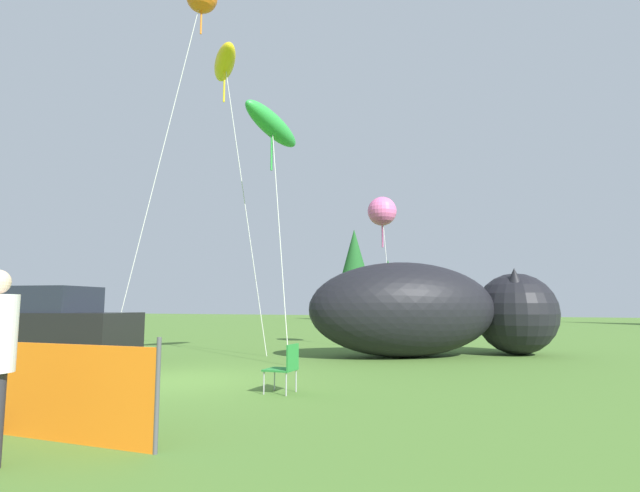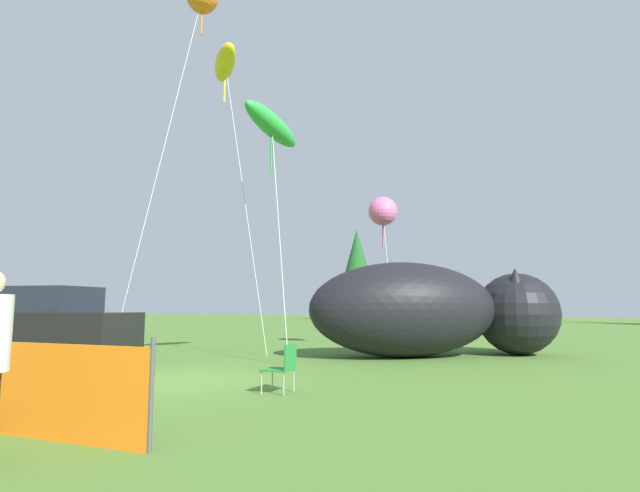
% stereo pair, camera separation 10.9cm
% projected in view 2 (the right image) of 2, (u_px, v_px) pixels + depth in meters
% --- Properties ---
extents(ground_plane, '(120.00, 120.00, 0.00)m').
position_uv_depth(ground_plane, '(169.00, 381.00, 10.13)').
color(ground_plane, '#4C752D').
extents(parked_car, '(4.46, 2.50, 2.00)m').
position_uv_depth(parked_car, '(49.00, 327.00, 12.62)').
color(parked_car, black).
rests_on(parked_car, ground).
extents(folding_chair, '(0.51, 0.51, 0.85)m').
position_uv_depth(folding_chair, '(283.00, 365.00, 8.76)').
color(folding_chair, '#267F33').
rests_on(folding_chair, ground).
extents(inflatable_cat, '(7.51, 6.07, 2.80)m').
position_uv_depth(inflatable_cat, '(432.00, 313.00, 14.95)').
color(inflatable_cat, black).
rests_on(inflatable_cat, ground).
extents(kite_pink_octopus, '(1.04, 1.04, 5.39)m').
position_uv_depth(kite_pink_octopus, '(383.00, 211.00, 17.85)').
color(kite_pink_octopus, silver).
rests_on(kite_pink_octopus, ground).
extents(kite_yellow_hero, '(2.15, 1.99, 9.60)m').
position_uv_depth(kite_yellow_hero, '(225.00, 64.00, 15.84)').
color(kite_yellow_hero, silver).
rests_on(kite_yellow_hero, ground).
extents(kite_green_fish, '(1.21, 2.55, 7.12)m').
position_uv_depth(kite_green_fish, '(272.00, 126.00, 13.95)').
color(kite_green_fish, silver).
rests_on(kite_green_fish, ground).
extents(horizon_tree_east, '(3.74, 3.74, 8.93)m').
position_uv_depth(horizon_tree_east, '(357.00, 264.00, 48.81)').
color(horizon_tree_east, brown).
rests_on(horizon_tree_east, ground).
extents(horizon_tree_west, '(2.39, 2.39, 5.70)m').
position_uv_depth(horizon_tree_west, '(391.00, 283.00, 46.10)').
color(horizon_tree_west, brown).
rests_on(horizon_tree_west, ground).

